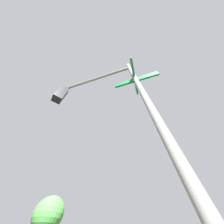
% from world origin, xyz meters
% --- Properties ---
extents(traffic_signal_near, '(2.69, 2.14, 5.85)m').
position_xyz_m(traffic_signal_near, '(-5.96, -5.86, 4.13)').
color(traffic_signal_near, slate).
rests_on(traffic_signal_near, ground_plane).
extents(street_tree, '(2.89, 2.89, 5.37)m').
position_xyz_m(street_tree, '(8.16, -8.56, 3.91)').
color(street_tree, '#4C331E').
rests_on(street_tree, ground_plane).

